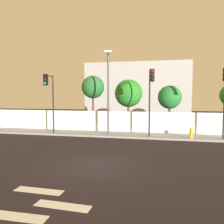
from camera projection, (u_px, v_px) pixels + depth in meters
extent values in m
plane|color=black|center=(95.00, 165.00, 11.01)|extent=(80.00, 80.00, 0.00)
cube|color=gray|center=(123.00, 135.00, 19.00)|extent=(36.00, 2.40, 0.15)
cube|color=white|center=(125.00, 121.00, 20.18)|extent=(36.00, 0.18, 1.80)
cube|color=silver|center=(17.00, 217.00, 6.36)|extent=(1.80, 0.45, 0.01)
cube|color=silver|center=(63.00, 206.00, 6.98)|extent=(1.82, 0.52, 0.01)
cube|color=silver|center=(39.00, 191.00, 8.08)|extent=(1.81, 0.48, 0.01)
cylinder|color=black|center=(224.00, 105.00, 16.56)|extent=(0.12, 0.12, 5.10)
cylinder|color=black|center=(149.00, 104.00, 17.70)|extent=(0.12, 0.12, 5.11)
cylinder|color=black|center=(151.00, 71.00, 16.79)|extent=(0.30, 1.45, 0.08)
cube|color=black|center=(152.00, 75.00, 16.09)|extent=(0.37, 0.25, 0.90)
sphere|color=red|center=(152.00, 71.00, 15.95)|extent=(0.18, 0.18, 0.18)
sphere|color=#33260A|center=(152.00, 75.00, 15.98)|extent=(0.18, 0.18, 0.18)
sphere|color=black|center=(152.00, 79.00, 16.00)|extent=(0.18, 0.18, 0.18)
cylinder|color=black|center=(53.00, 104.00, 19.42)|extent=(0.12, 0.12, 4.94)
cylinder|color=black|center=(49.00, 76.00, 18.68)|extent=(0.11, 1.17, 0.08)
cube|color=black|center=(46.00, 80.00, 18.14)|extent=(0.35, 0.21, 0.90)
sphere|color=black|center=(45.00, 76.00, 18.00)|extent=(0.18, 0.18, 0.18)
sphere|color=#33260A|center=(45.00, 80.00, 18.02)|extent=(0.18, 0.18, 0.18)
sphere|color=#19F24C|center=(45.00, 83.00, 18.05)|extent=(0.18, 0.18, 0.18)
cylinder|color=#4C4C51|center=(108.00, 95.00, 18.54)|extent=(0.16, 0.16, 6.56)
cylinder|color=#4C4C51|center=(108.00, 53.00, 17.33)|extent=(0.52, 1.92, 0.10)
cube|color=beige|center=(108.00, 51.00, 16.36)|extent=(0.64, 0.36, 0.16)
cylinder|color=gold|center=(191.00, 134.00, 17.07)|extent=(0.24, 0.24, 0.64)
sphere|color=gold|center=(191.00, 129.00, 17.04)|extent=(0.26, 0.26, 0.26)
cylinder|color=gold|center=(189.00, 134.00, 17.11)|extent=(0.10, 0.09, 0.09)
cylinder|color=gold|center=(194.00, 134.00, 17.03)|extent=(0.10, 0.09, 0.09)
cylinder|color=brown|center=(93.00, 112.00, 21.84)|extent=(0.19, 0.19, 3.57)
sphere|color=#266831|center=(93.00, 87.00, 21.66)|extent=(2.17, 2.17, 2.17)
cylinder|color=brown|center=(128.00, 116.00, 21.14)|extent=(0.21, 0.21, 2.86)
sphere|color=#287F26|center=(129.00, 93.00, 20.98)|extent=(2.56, 2.56, 2.56)
cylinder|color=brown|center=(169.00, 118.00, 20.37)|extent=(0.20, 0.20, 2.64)
sphere|color=#237933|center=(170.00, 97.00, 20.23)|extent=(2.10, 2.10, 2.10)
cube|color=#B1B1B1|center=(138.00, 91.00, 33.66)|extent=(14.61, 6.00, 7.95)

